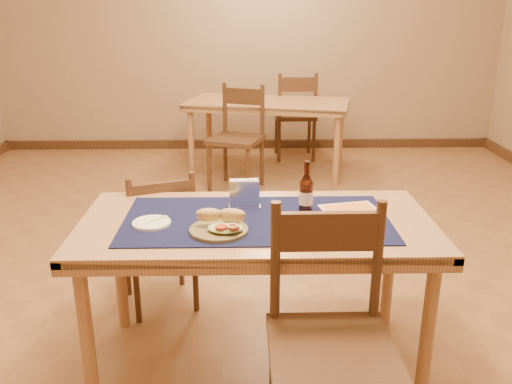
{
  "coord_description": "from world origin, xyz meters",
  "views": [
    {
      "loc": [
        -0.05,
        -3.08,
        1.67
      ],
      "look_at": [
        0.0,
        -0.7,
        0.85
      ],
      "focal_mm": 38.0,
      "sensor_mm": 36.0,
      "label": 1
    }
  ],
  "objects_px": {
    "chair_main_far": "(159,237)",
    "main_table": "(256,237)",
    "chair_main_near": "(330,338)",
    "beer_bottle": "(306,194)",
    "sandwich_plate": "(221,226)",
    "napkin_holder": "(244,194)",
    "back_table": "(268,109)"
  },
  "relations": [
    {
      "from": "chair_main_far",
      "to": "napkin_holder",
      "type": "bearing_deg",
      "value": -37.72
    },
    {
      "from": "back_table",
      "to": "chair_main_far",
      "type": "bearing_deg",
      "value": -104.97
    },
    {
      "from": "chair_main_near",
      "to": "beer_bottle",
      "type": "bearing_deg",
      "value": 92.37
    },
    {
      "from": "main_table",
      "to": "sandwich_plate",
      "type": "distance_m",
      "value": 0.24
    },
    {
      "from": "chair_main_near",
      "to": "napkin_holder",
      "type": "bearing_deg",
      "value": 112.9
    },
    {
      "from": "back_table",
      "to": "chair_main_far",
      "type": "distance_m",
      "value": 2.84
    },
    {
      "from": "main_table",
      "to": "napkin_holder",
      "type": "distance_m",
      "value": 0.23
    },
    {
      "from": "chair_main_far",
      "to": "main_table",
      "type": "bearing_deg",
      "value": -44.76
    },
    {
      "from": "chair_main_near",
      "to": "main_table",
      "type": "bearing_deg",
      "value": 113.96
    },
    {
      "from": "chair_main_far",
      "to": "sandwich_plate",
      "type": "xyz_separation_m",
      "value": [
        0.38,
        -0.68,
        0.35
      ]
    },
    {
      "from": "napkin_holder",
      "to": "chair_main_near",
      "type": "bearing_deg",
      "value": -67.1
    },
    {
      "from": "chair_main_near",
      "to": "chair_main_far",
      "type": "bearing_deg",
      "value": 125.51
    },
    {
      "from": "beer_bottle",
      "to": "napkin_holder",
      "type": "xyz_separation_m",
      "value": [
        -0.29,
        0.08,
        -0.03
      ]
    },
    {
      "from": "back_table",
      "to": "napkin_holder",
      "type": "xyz_separation_m",
      "value": [
        -0.25,
        -3.11,
        0.15
      ]
    },
    {
      "from": "back_table",
      "to": "napkin_holder",
      "type": "bearing_deg",
      "value": -94.59
    },
    {
      "from": "beer_bottle",
      "to": "napkin_holder",
      "type": "relative_size",
      "value": 1.59
    },
    {
      "from": "back_table",
      "to": "chair_main_near",
      "type": "bearing_deg",
      "value": -89.05
    },
    {
      "from": "sandwich_plate",
      "to": "beer_bottle",
      "type": "xyz_separation_m",
      "value": [
        0.39,
        0.22,
        0.06
      ]
    },
    {
      "from": "beer_bottle",
      "to": "sandwich_plate",
      "type": "bearing_deg",
      "value": -149.88
    },
    {
      "from": "main_table",
      "to": "beer_bottle",
      "type": "bearing_deg",
      "value": 18.88
    },
    {
      "from": "beer_bottle",
      "to": "back_table",
      "type": "bearing_deg",
      "value": 90.65
    },
    {
      "from": "main_table",
      "to": "beer_bottle",
      "type": "relative_size",
      "value": 6.48
    },
    {
      "from": "sandwich_plate",
      "to": "back_table",
      "type": "bearing_deg",
      "value": 84.12
    },
    {
      "from": "beer_bottle",
      "to": "main_table",
      "type": "bearing_deg",
      "value": -161.12
    },
    {
      "from": "chair_main_near",
      "to": "beer_bottle",
      "type": "height_order",
      "value": "beer_bottle"
    },
    {
      "from": "main_table",
      "to": "sandwich_plate",
      "type": "xyz_separation_m",
      "value": [
        -0.16,
        -0.15,
        0.11
      ]
    },
    {
      "from": "back_table",
      "to": "beer_bottle",
      "type": "distance_m",
      "value": 3.19
    },
    {
      "from": "chair_main_far",
      "to": "sandwich_plate",
      "type": "relative_size",
      "value": 3.3
    },
    {
      "from": "main_table",
      "to": "napkin_holder",
      "type": "height_order",
      "value": "napkin_holder"
    },
    {
      "from": "chair_main_far",
      "to": "chair_main_near",
      "type": "relative_size",
      "value": 0.85
    },
    {
      "from": "main_table",
      "to": "chair_main_near",
      "type": "distance_m",
      "value": 0.66
    },
    {
      "from": "chair_main_far",
      "to": "beer_bottle",
      "type": "relative_size",
      "value": 3.4
    }
  ]
}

